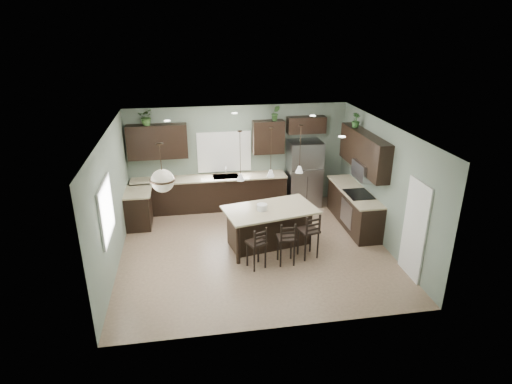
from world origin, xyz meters
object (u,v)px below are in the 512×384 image
object	(u,v)px
bar_stool_right	(308,235)
refrigerator	(304,174)
bar_stool_center	(286,242)
plant_back_left	(147,117)
serving_dish	(262,207)
bar_stool_left	(256,247)
kitchen_island	(270,227)

from	to	relation	value
bar_stool_right	refrigerator	bearing A→B (deg)	62.26
bar_stool_center	plant_back_left	bearing A→B (deg)	132.47
serving_dish	bar_stool_right	size ratio (longest dim) A/B	0.23
bar_stool_left	bar_stool_center	size ratio (longest dim) A/B	0.96
serving_dish	bar_stool_center	world-z (taller)	serving_dish
kitchen_island	bar_stool_left	size ratio (longest dim) A/B	2.12
refrigerator	plant_back_left	xyz separation A→B (m)	(-4.14, 0.21, 1.69)
serving_dish	kitchen_island	bearing A→B (deg)	11.80
kitchen_island	bar_stool_center	bearing A→B (deg)	-89.45
bar_stool_right	bar_stool_center	bearing A→B (deg)	-175.05
plant_back_left	refrigerator	bearing A→B (deg)	-2.91
bar_stool_center	bar_stool_right	bearing A→B (deg)	20.00
kitchen_island	bar_stool_right	size ratio (longest dim) A/B	1.92
serving_dish	plant_back_left	distance (m)	3.89
kitchen_island	plant_back_left	world-z (taller)	plant_back_left
bar_stool_left	plant_back_left	bearing A→B (deg)	101.38
plant_back_left	bar_stool_center	bearing A→B (deg)	-47.99
kitchen_island	bar_stool_right	xyz separation A→B (m)	(0.73, -0.66, 0.07)
kitchen_island	serving_dish	world-z (taller)	serving_dish
bar_stool_left	bar_stool_right	distance (m)	1.22
bar_stool_left	plant_back_left	xyz separation A→B (m)	(-2.28, 3.32, 2.14)
kitchen_island	bar_stool_right	distance (m)	0.98
serving_dish	bar_stool_left	bearing A→B (deg)	-107.48
kitchen_island	plant_back_left	size ratio (longest dim) A/B	4.70
refrigerator	bar_stool_center	world-z (taller)	refrigerator
serving_dish	bar_stool_left	distance (m)	1.04
refrigerator	bar_stool_left	world-z (taller)	refrigerator
bar_stool_left	bar_stool_right	world-z (taller)	bar_stool_right
bar_stool_center	plant_back_left	xyz separation A→B (m)	(-2.93, 3.26, 2.11)
refrigerator	bar_stool_center	distance (m)	3.30
kitchen_island	plant_back_left	xyz separation A→B (m)	(-2.75, 2.41, 2.16)
refrigerator	plant_back_left	distance (m)	4.48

